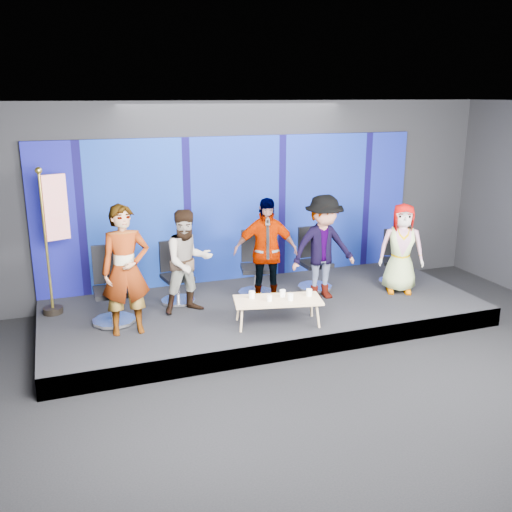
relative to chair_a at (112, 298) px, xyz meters
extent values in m
plane|color=black|center=(2.40, -2.55, -0.68)|extent=(10.00, 10.00, 0.00)
cube|color=black|center=(2.40, 1.45, 1.07)|extent=(10.00, 0.02, 3.50)
cube|color=black|center=(2.40, -2.55, 2.82)|extent=(10.00, 8.00, 0.02)
cube|color=black|center=(2.40, -0.05, -0.53)|extent=(7.00, 3.00, 0.30)
cube|color=#0D085E|center=(2.40, 1.40, 0.92)|extent=(7.00, 0.08, 2.60)
cylinder|color=silver|center=(0.00, -0.06, -0.35)|extent=(0.65, 0.65, 0.06)
cylinder|color=silver|center=(0.00, -0.06, -0.10)|extent=(0.08, 0.08, 0.43)
cube|color=black|center=(0.00, -0.06, 0.12)|extent=(0.52, 0.52, 0.08)
cube|color=black|center=(0.00, 0.20, 0.47)|extent=(0.48, 0.06, 0.59)
imported|color=black|center=(0.17, -0.48, 0.55)|extent=(0.68, 0.45, 1.86)
cylinder|color=silver|center=(1.09, 0.47, -0.35)|extent=(0.64, 0.64, 0.06)
cylinder|color=silver|center=(1.09, 0.47, -0.13)|extent=(0.07, 0.07, 0.38)
cube|color=black|center=(1.09, 0.47, 0.06)|extent=(0.51, 0.51, 0.07)
cube|color=black|center=(1.06, 0.70, 0.37)|extent=(0.42, 0.10, 0.52)
imported|color=black|center=(1.18, 0.03, 0.44)|extent=(0.87, 0.72, 1.63)
cylinder|color=silver|center=(2.42, 0.40, -0.35)|extent=(0.73, 0.73, 0.06)
cylinder|color=silver|center=(2.42, 0.40, -0.11)|extent=(0.07, 0.07, 0.41)
cube|color=black|center=(2.42, 0.40, 0.09)|extent=(0.59, 0.59, 0.07)
cube|color=black|center=(2.48, 0.63, 0.43)|extent=(0.45, 0.15, 0.56)
imported|color=black|center=(2.42, -0.05, 0.50)|extent=(1.10, 0.65, 1.75)
cylinder|color=silver|center=(3.50, 0.33, -0.35)|extent=(0.62, 0.62, 0.06)
cylinder|color=silver|center=(3.50, 0.33, -0.11)|extent=(0.07, 0.07, 0.40)
cube|color=black|center=(3.50, 0.33, 0.09)|extent=(0.50, 0.50, 0.07)
cube|color=black|center=(3.49, 0.57, 0.42)|extent=(0.45, 0.06, 0.56)
imported|color=black|center=(3.41, -0.12, 0.50)|extent=(1.15, 0.68, 1.75)
cylinder|color=silver|center=(4.98, 0.14, -0.35)|extent=(0.72, 0.72, 0.05)
cylinder|color=silver|center=(4.98, 0.14, -0.15)|extent=(0.06, 0.06, 0.36)
cube|color=black|center=(4.98, 0.14, 0.03)|extent=(0.57, 0.57, 0.06)
cube|color=black|center=(5.08, 0.33, 0.33)|extent=(0.37, 0.21, 0.49)
imported|color=black|center=(4.82, -0.28, 0.39)|extent=(0.89, 0.77, 1.54)
cube|color=tan|center=(2.29, -0.93, 0.00)|extent=(1.37, 0.80, 0.04)
cylinder|color=tan|center=(1.69, -1.01, -0.20)|extent=(0.04, 0.04, 0.36)
cylinder|color=tan|center=(1.78, -0.60, -0.20)|extent=(0.04, 0.04, 0.36)
cylinder|color=tan|center=(2.79, -1.26, -0.20)|extent=(0.04, 0.04, 0.36)
cylinder|color=tan|center=(2.88, -0.84, -0.20)|extent=(0.04, 0.04, 0.36)
cylinder|color=white|center=(1.94, -0.76, 0.07)|extent=(0.09, 0.09, 0.11)
cylinder|color=white|center=(2.14, -0.97, 0.06)|extent=(0.08, 0.08, 0.09)
cylinder|color=white|center=(2.39, -0.86, 0.07)|extent=(0.09, 0.09, 0.10)
cylinder|color=white|center=(2.44, -1.04, 0.07)|extent=(0.08, 0.08, 0.10)
cylinder|color=white|center=(2.78, -0.96, 0.07)|extent=(0.09, 0.09, 0.10)
cylinder|color=black|center=(-0.85, 0.67, -0.33)|extent=(0.30, 0.30, 0.09)
cylinder|color=gold|center=(-0.85, 0.67, 0.76)|extent=(0.04, 0.04, 2.09)
sphere|color=gold|center=(-0.85, 0.67, 1.85)|extent=(0.10, 0.10, 0.10)
cube|color=red|center=(-0.67, 0.72, 1.28)|extent=(0.36, 0.17, 1.00)
camera|label=1|loc=(-0.71, -8.24, 2.92)|focal=40.00mm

